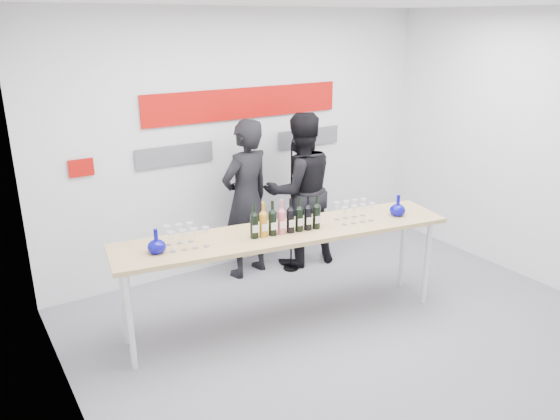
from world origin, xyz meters
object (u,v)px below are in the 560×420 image
(presenter_left, at_px, (246,199))
(presenter_right, at_px, (300,190))
(mic_stand, at_px, (291,232))
(tasting_table, at_px, (286,238))

(presenter_left, relative_size, presenter_right, 0.99)
(presenter_left, xyz_separation_m, mic_stand, (0.49, -0.20, -0.44))
(tasting_table, bearing_deg, presenter_right, 60.02)
(presenter_left, height_order, mic_stand, presenter_left)
(presenter_right, bearing_deg, presenter_left, 2.57)
(presenter_right, height_order, mic_stand, presenter_right)
(presenter_right, relative_size, mic_stand, 1.17)
(tasting_table, bearing_deg, presenter_left, 88.83)
(presenter_right, distance_m, mic_stand, 0.51)
(tasting_table, relative_size, mic_stand, 2.08)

